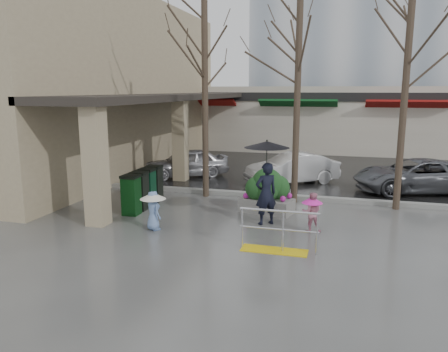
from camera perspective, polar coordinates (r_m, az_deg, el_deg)
The scene contains 20 objects.
ground at distance 12.09m, azimuth 1.36°, elevation -7.18°, with size 120.00×120.00×0.00m, color #51514F.
street_asphalt at distance 33.46m, azimuth 10.82°, elevation 4.49°, with size 120.00×36.00×0.01m, color black.
curb at distance 15.83m, azimuth 4.98°, elevation -2.49°, with size 120.00×0.30×0.15m, color gray.
near_building at distance 22.49m, azimuth -16.34°, elevation 11.25°, with size 6.00×18.00×8.00m, color tan.
canopy_slab at distance 20.59m, azimuth -6.13°, elevation 10.63°, with size 2.80×18.00×0.25m, color #2D2823.
pillar_front at distance 12.75m, azimuth -16.43°, elevation 1.43°, with size 0.55×0.55×3.50m, color tan.
pillar_back at distance 18.51m, azimuth -5.72°, elevation 4.76°, with size 0.55×0.55×3.50m, color tan.
storefront_row at distance 29.15m, azimuth 14.20°, elevation 7.34°, with size 34.00×6.74×4.00m.
handrail at distance 10.60m, azimuth 6.94°, elevation -7.80°, with size 1.90×0.50×1.03m.
tree_west at distance 15.54m, azimuth -2.54°, elevation 15.89°, with size 3.20×3.20×6.80m.
tree_midwest at distance 14.88m, azimuth 9.76°, elevation 16.54°, with size 3.20×3.20×7.00m.
tree_mideast at distance 14.85m, azimuth 22.89°, elevation 14.40°, with size 3.20×3.20×6.50m.
woman at distance 12.39m, azimuth 5.55°, elevation 0.02°, with size 1.28×1.28×2.45m.
child_pink at distance 12.08m, azimuth 11.41°, elevation -4.36°, with size 0.59×0.57×1.10m.
child_blue at distance 12.16m, azimuth -9.24°, elevation -3.89°, with size 0.71×0.71×1.10m.
planter at distance 13.77m, azimuth 5.67°, elevation -2.00°, with size 1.77×1.16×1.42m.
news_boxes at distance 14.52m, azimuth -10.49°, elevation -1.66°, with size 0.54×2.24×1.25m.
car_a at distance 19.43m, azimuth -4.96°, elevation 1.75°, with size 1.49×3.70×1.26m, color #B6B6BB.
car_b at distance 18.19m, azimuth 8.89°, elevation 1.00°, with size 1.33×3.82×1.26m, color white.
car_c at distance 17.96m, azimuth 23.75°, elevation 0.04°, with size 2.09×4.53×1.26m, color slate.
Camera 1 is at (2.84, -11.12, 3.82)m, focal length 35.00 mm.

